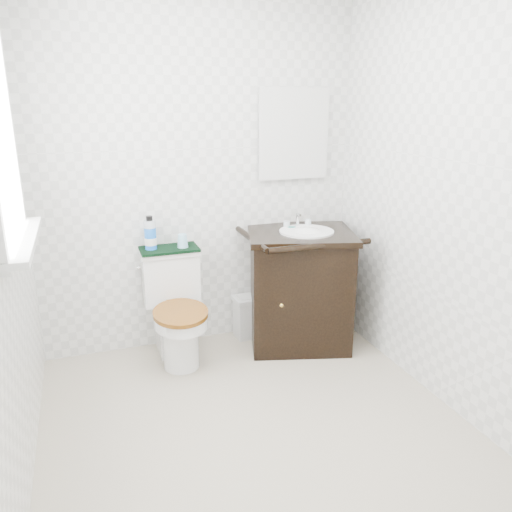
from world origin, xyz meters
TOP-DOWN VIEW (x-y plane):
  - floor at (0.00, 0.00)m, footprint 2.40×2.40m
  - wall_back at (0.00, 1.20)m, footprint 2.40×0.00m
  - wall_front at (0.00, -1.20)m, footprint 2.40×0.00m
  - wall_right at (1.10, 0.00)m, footprint 0.00×2.40m
  - mirror at (0.67, 1.18)m, footprint 0.50×0.02m
  - toilet at (-0.25, 0.97)m, footprint 0.39×0.62m
  - vanity at (0.62, 0.90)m, footprint 0.85×0.78m
  - trash_bin at (0.31, 1.10)m, footprint 0.23×0.19m
  - towel at (-0.25, 1.09)m, footprint 0.38×0.22m
  - mouthwash_bottle at (-0.36, 1.10)m, footprint 0.08×0.08m
  - cup at (-0.16, 1.07)m, footprint 0.07×0.07m
  - soap_bar at (0.60, 1.00)m, footprint 0.07×0.05m

SIDE VIEW (x-z plane):
  - floor at x=0.00m, z-range 0.00..0.00m
  - trash_bin at x=0.31m, z-range 0.00..0.31m
  - toilet at x=-0.25m, z-range -0.04..0.68m
  - vanity at x=0.62m, z-range -0.03..0.89m
  - towel at x=-0.25m, z-range 0.72..0.74m
  - cup at x=-0.16m, z-range 0.74..0.83m
  - soap_bar at x=0.60m, z-range 0.82..0.84m
  - mouthwash_bottle at x=-0.36m, z-range 0.73..0.95m
  - wall_back at x=0.00m, z-range 0.00..2.40m
  - wall_front at x=0.00m, z-range 0.00..2.40m
  - wall_right at x=1.10m, z-range 0.00..2.40m
  - mirror at x=0.67m, z-range 1.15..1.75m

